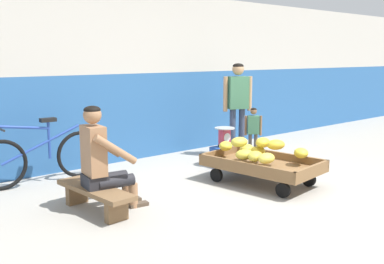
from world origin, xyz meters
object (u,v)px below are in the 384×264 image
shopping_bag (262,162)px  plastic_crate (224,157)px  customer_child (253,129)px  customer_adult (238,99)px  bicycle_near_left (42,157)px  banana_cart (262,166)px  low_bench (95,194)px  weighing_scale (225,137)px  vendor_seated (102,159)px

shopping_bag → plastic_crate: bearing=117.7°
plastic_crate → customer_child: size_ratio=0.42×
customer_child → shopping_bag: (-0.31, -0.45, -0.41)m
shopping_bag → customer_adult: bearing=67.0°
plastic_crate → bicycle_near_left: bicycle_near_left is taller
banana_cart → bicycle_near_left: size_ratio=0.93×
banana_cart → low_bench: (-2.16, 0.45, -0.04)m
plastic_crate → weighing_scale: bearing=-90.0°
banana_cart → customer_adult: customer_adult is taller
low_bench → vendor_seated: 0.38m
bicycle_near_left → customer_child: size_ratio=1.95×
customer_child → weighing_scale: bearing=174.6°
low_bench → vendor_seated: (0.09, -0.01, 0.37)m
vendor_seated → customer_adult: customer_adult is taller
low_bench → shopping_bag: bearing=0.8°
weighing_scale → low_bench: bearing=-167.5°
low_bench → shopping_bag: size_ratio=4.66×
banana_cart → shopping_bag: (0.55, 0.49, -0.12)m
shopping_bag → banana_cart: bearing=-138.6°
bicycle_near_left → shopping_bag: size_ratio=6.92×
customer_adult → customer_child: 0.59m
vendor_seated → low_bench: bearing=172.7°
weighing_scale → customer_adult: customer_adult is taller
customer_adult → low_bench: bearing=-163.8°
vendor_seated → customer_child: size_ratio=1.34×
plastic_crate → banana_cart: bearing=-106.2°
vendor_seated → bicycle_near_left: vendor_seated is taller
banana_cart → vendor_seated: 2.14m
banana_cart → customer_child: bearing=47.5°
bicycle_near_left → customer_child: bearing=-17.1°
banana_cart → customer_adult: size_ratio=1.00×
banana_cart → bicycle_near_left: 2.86m
banana_cart → bicycle_near_left: bearing=139.2°
shopping_bag → low_bench: bearing=-179.2°
customer_child → bicycle_near_left: bearing=162.9°
low_bench → banana_cart: bearing=-11.7°
customer_adult → shopping_bag: (-0.36, -0.85, -0.83)m
banana_cart → customer_child: customer_child is taller
plastic_crate → shopping_bag: 0.57m
shopping_bag → weighing_scale: bearing=117.7°
banana_cart → shopping_bag: size_ratio=6.40×
plastic_crate → weighing_scale: weighing_scale is taller
vendor_seated → weighing_scale: bearing=13.2°
banana_cart → weighing_scale: (0.29, 0.99, 0.21)m
weighing_scale → customer_adult: 0.87m
customer_adult → shopping_bag: customer_adult is taller
vendor_seated → banana_cart: bearing=-11.9°
vendor_seated → weighing_scale: (2.36, 0.55, -0.11)m
weighing_scale → shopping_bag: weighing_scale is taller
bicycle_near_left → customer_child: 3.16m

